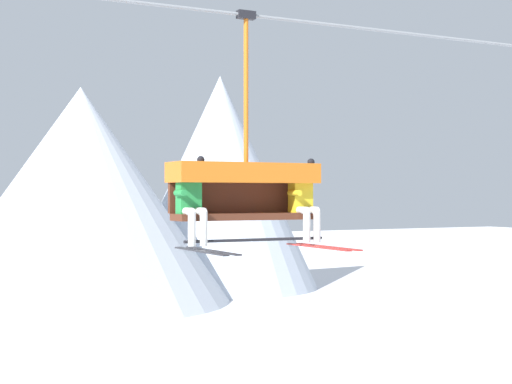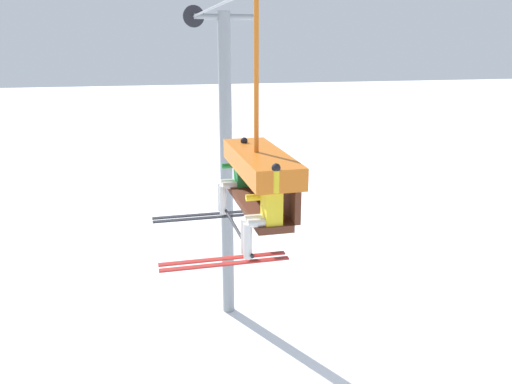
{
  "view_description": "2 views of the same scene",
  "coord_description": "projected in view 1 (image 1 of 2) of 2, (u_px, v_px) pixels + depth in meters",
  "views": [
    {
      "loc": [
        -5.23,
        -11.26,
        6.07
      ],
      "look_at": [
        0.14,
        -0.62,
        6.1
      ],
      "focal_mm": 55.0,
      "sensor_mm": 36.0,
      "label": 1
    },
    {
      "loc": [
        6.74,
        -2.47,
        8.02
      ],
      "look_at": [
        -0.05,
        -0.82,
        5.96
      ],
      "focal_mm": 35.0,
      "sensor_mm": 36.0,
      "label": 2
    }
  ],
  "objects": [
    {
      "name": "lift_cable",
      "position": [
        331.0,
        25.0,
        12.32
      ],
      "size": [
        18.9,
        0.05,
        0.05
      ],
      "color": "gray"
    },
    {
      "name": "mountain_peak_east",
      "position": [
        220.0,
        182.0,
        50.94
      ],
      "size": [
        12.71,
        12.71,
        13.78
      ],
      "color": "silver",
      "rests_on": "ground_plane"
    },
    {
      "name": "skier_yellow",
      "position": [
        305.0,
        201.0,
        11.93
      ],
      "size": [
        0.48,
        1.7,
        1.34
      ],
      "color": "yellow"
    },
    {
      "name": "skier_green",
      "position": [
        192.0,
        201.0,
        11.1
      ],
      "size": [
        0.48,
        1.7,
        1.34
      ],
      "color": "#23843D"
    },
    {
      "name": "mountain_peak_central",
      "position": [
        81.0,
        195.0,
        43.8
      ],
      "size": [
        16.69,
        16.69,
        12.07
      ],
      "color": "silver",
      "rests_on": "ground_plane"
    },
    {
      "name": "chairlift_chair",
      "position": [
        244.0,
        181.0,
        11.71
      ],
      "size": [
        2.27,
        0.74,
        3.41
      ],
      "color": "#512819"
    }
  ]
}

